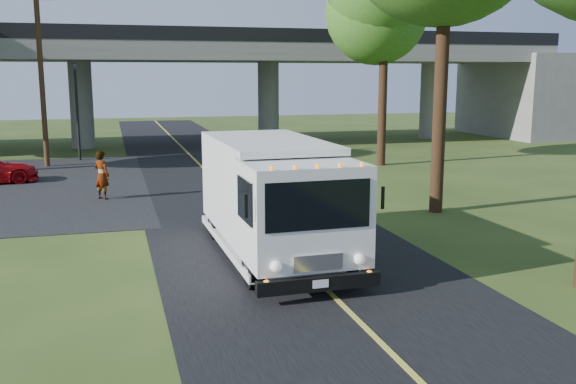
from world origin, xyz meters
name	(u,v)px	position (x,y,z in m)	size (l,w,h in m)	color
ground	(368,332)	(0.00, 0.00, 0.00)	(120.00, 120.00, 0.00)	#2D4217
road	(251,216)	(0.00, 10.00, 0.01)	(7.00, 90.00, 0.02)	black
lane_line	(251,215)	(0.00, 10.00, 0.03)	(0.12, 90.00, 0.01)	gold
overpass	(178,75)	(0.00, 32.00, 4.56)	(54.00, 10.00, 7.30)	slate
traffic_signal	(77,101)	(-6.00, 26.00, 3.20)	(0.18, 0.22, 5.20)	black
utility_pole	(41,74)	(-7.50, 24.00, 4.59)	(1.60, 0.26, 9.00)	#472D19
step_van	(274,195)	(-0.46, 5.15, 1.62)	(2.75, 7.14, 2.98)	white
pedestrian	(102,175)	(-4.74, 14.27, 0.92)	(0.67, 0.44, 1.83)	gray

